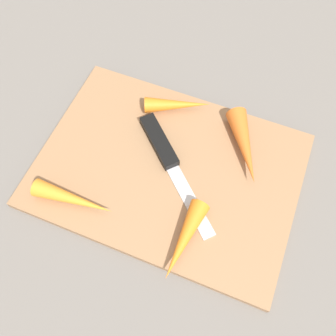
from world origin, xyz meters
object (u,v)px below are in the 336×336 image
cutting_board (168,170)px  carrot_shortest (177,105)px  carrot_short (184,240)px  carrot_longest (245,146)px  carrot_long (73,199)px  knife (163,149)px

cutting_board → carrot_shortest: bearing=103.9°
carrot_short → carrot_longest: carrot_longest is taller
carrot_short → carrot_longest: size_ratio=0.92×
cutting_board → carrot_longest: (0.09, 0.06, 0.02)m
carrot_longest → carrot_long: bearing=-78.8°
carrot_short → carrot_longest: (0.03, 0.16, 0.00)m
cutting_board → knife: 0.03m
knife → carrot_shortest: size_ratio=1.65×
carrot_shortest → carrot_short: size_ratio=0.94×
knife → carrot_shortest: 0.08m
carrot_shortest → carrot_short: 0.21m
carrot_short → knife: bearing=-143.0°
knife → carrot_long: (-0.08, -0.12, 0.01)m
carrot_shortest → carrot_short: bearing=-89.4°
carrot_long → carrot_longest: bearing=37.0°
carrot_long → carrot_short: carrot_short is taller
carrot_short → carrot_long: bearing=-85.1°
carrot_long → carrot_longest: size_ratio=0.96×
cutting_board → carrot_longest: carrot_longest is taller
knife → carrot_short: 0.14m
carrot_long → carrot_longest: 0.24m
carrot_long → carrot_shortest: (0.07, 0.19, -0.00)m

